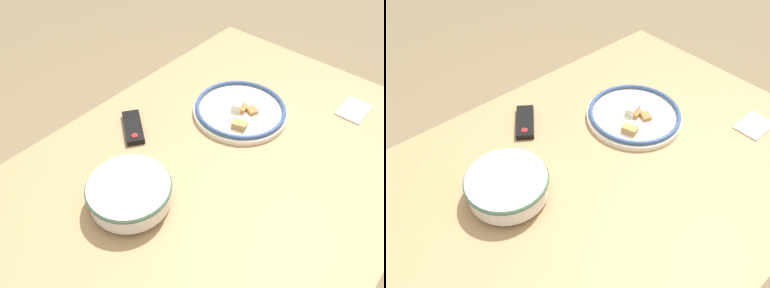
# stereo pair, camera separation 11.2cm
# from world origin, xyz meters

# --- Properties ---
(ground_plane) EXTENTS (8.00, 8.00, 0.00)m
(ground_plane) POSITION_xyz_m (0.00, 0.00, 0.00)
(ground_plane) COLOR #7F6B4C
(dining_table) EXTENTS (1.35, 0.99, 0.76)m
(dining_table) POSITION_xyz_m (0.00, 0.00, 0.67)
(dining_table) COLOR tan
(dining_table) RESTS_ON ground_plane
(noodle_bowl) EXTENTS (0.23, 0.23, 0.08)m
(noodle_bowl) POSITION_xyz_m (-0.30, 0.10, 0.80)
(noodle_bowl) COLOR silver
(noodle_bowl) RESTS_ON dining_table
(food_plate) EXTENTS (0.32, 0.32, 0.05)m
(food_plate) POSITION_xyz_m (0.19, 0.09, 0.77)
(food_plate) COLOR silver
(food_plate) RESTS_ON dining_table
(tv_remote) EXTENTS (0.13, 0.16, 0.02)m
(tv_remote) POSITION_xyz_m (-0.10, 0.31, 0.77)
(tv_remote) COLOR black
(tv_remote) RESTS_ON dining_table
(folded_napkin) EXTENTS (0.12, 0.09, 0.01)m
(folded_napkin) POSITION_xyz_m (0.46, -0.19, 0.76)
(folded_napkin) COLOR white
(folded_napkin) RESTS_ON dining_table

